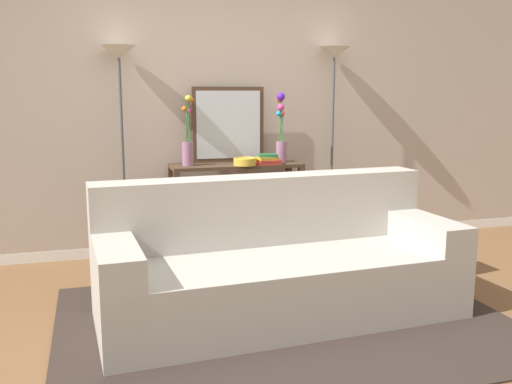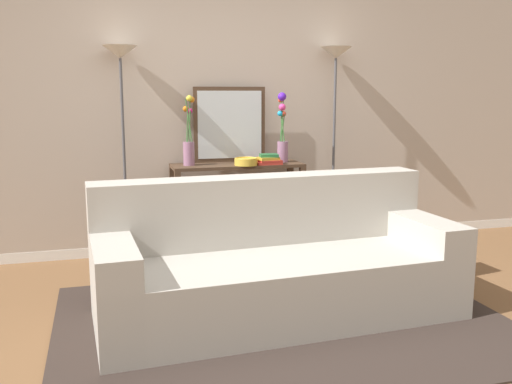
{
  "view_description": "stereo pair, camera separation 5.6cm",
  "coord_description": "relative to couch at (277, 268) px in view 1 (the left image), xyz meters",
  "views": [
    {
      "loc": [
        -1.01,
        -3.0,
        1.43
      ],
      "look_at": [
        0.18,
        1.01,
        0.7
      ],
      "focal_mm": 39.62,
      "sensor_mm": 36.0,
      "label": 1
    },
    {
      "loc": [
        -0.95,
        -3.02,
        1.43
      ],
      "look_at": [
        0.18,
        1.01,
        0.7
      ],
      "focal_mm": 39.62,
      "sensor_mm": 36.0,
      "label": 2
    }
  ],
  "objects": [
    {
      "name": "floor_lamp_right",
      "position": [
        1.04,
        1.49,
        1.14
      ],
      "size": [
        0.28,
        0.28,
        1.84
      ],
      "color": "#4C4C51",
      "rests_on": "ground"
    },
    {
      "name": "back_wall",
      "position": [
        -0.12,
        1.72,
        1.1
      ],
      "size": [
        12.0,
        0.15,
        2.82
      ],
      "color": "white",
      "rests_on": "ground"
    },
    {
      "name": "book_row_under_console",
      "position": [
        -0.23,
        1.41,
        -0.25
      ],
      "size": [
        0.29,
        0.18,
        0.12
      ],
      "color": "#236033",
      "rests_on": "ground"
    },
    {
      "name": "vase_short_flowers",
      "position": [
        0.51,
        1.42,
        0.76
      ],
      "size": [
        0.11,
        0.12,
        0.62
      ],
      "color": "gray",
      "rests_on": "console_table"
    },
    {
      "name": "couch",
      "position": [
        0.0,
        0.0,
        0.0
      ],
      "size": [
        2.34,
        1.02,
        0.88
      ],
      "color": "#ADA89E",
      "rests_on": "ground"
    },
    {
      "name": "book_stack",
      "position": [
        0.35,
        1.3,
        0.55
      ],
      "size": [
        0.22,
        0.16,
        0.09
      ],
      "color": "#BC3328",
      "rests_on": "console_table"
    },
    {
      "name": "floor_lamp_left",
      "position": [
        -0.87,
        1.49,
        1.11
      ],
      "size": [
        0.28,
        0.28,
        1.81
      ],
      "color": "#4C4C51",
      "rests_on": "ground"
    },
    {
      "name": "console_table",
      "position": [
        0.09,
        1.41,
        0.25
      ],
      "size": [
        1.14,
        0.38,
        0.82
      ],
      "color": "#473323",
      "rests_on": "ground"
    },
    {
      "name": "ground_plane",
      "position": [
        -0.12,
        -0.34,
        -0.32
      ],
      "size": [
        16.0,
        16.0,
        0.02
      ],
      "primitive_type": "cube",
      "color": "brown"
    },
    {
      "name": "fruit_bowl",
      "position": [
        0.14,
        1.29,
        0.54
      ],
      "size": [
        0.2,
        0.2,
        0.06
      ],
      "color": "gold",
      "rests_on": "console_table"
    },
    {
      "name": "area_rug",
      "position": [
        0.0,
        -0.16,
        -0.31
      ],
      "size": [
        2.8,
        2.05,
        0.01
      ],
      "color": "#332823",
      "rests_on": "ground"
    },
    {
      "name": "wall_mirror",
      "position": [
        0.06,
        1.56,
        0.84
      ],
      "size": [
        0.65,
        0.02,
        0.66
      ],
      "color": "#473323",
      "rests_on": "console_table"
    },
    {
      "name": "vase_tall_flowers",
      "position": [
        -0.33,
        1.41,
        0.7
      ],
      "size": [
        0.11,
        0.11,
        0.59
      ],
      "color": "gray",
      "rests_on": "console_table"
    }
  ]
}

